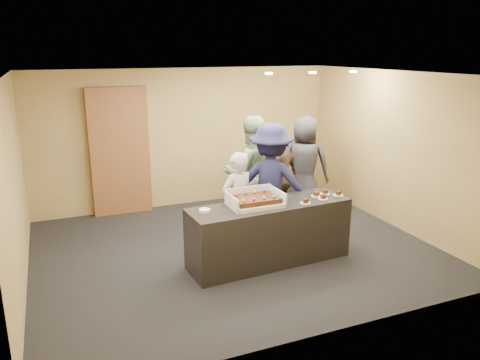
# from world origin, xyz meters

# --- Properties ---
(room) EXTENTS (6.04, 6.00, 2.70)m
(room) POSITION_xyz_m (0.00, 0.00, 1.35)
(room) COLOR black
(room) RESTS_ON ground
(serving_counter) EXTENTS (2.44, 0.85, 0.90)m
(serving_counter) POSITION_xyz_m (0.31, -0.61, 0.45)
(serving_counter) COLOR black
(serving_counter) RESTS_ON floor
(storage_cabinet) EXTENTS (1.09, 0.15, 2.39)m
(storage_cabinet) POSITION_xyz_m (-1.33, 2.41, 1.19)
(storage_cabinet) COLOR brown
(storage_cabinet) RESTS_ON floor
(cake_box) EXTENTS (0.74, 0.51, 0.22)m
(cake_box) POSITION_xyz_m (0.08, -0.58, 0.95)
(cake_box) COLOR white
(cake_box) RESTS_ON serving_counter
(sheet_cake) EXTENTS (0.63, 0.44, 0.12)m
(sheet_cake) POSITION_xyz_m (0.08, -0.61, 1.00)
(sheet_cake) COLOR #34190C
(sheet_cake) RESTS_ON cake_box
(plate_stack) EXTENTS (0.16, 0.16, 0.04)m
(plate_stack) POSITION_xyz_m (-0.66, -0.58, 0.92)
(plate_stack) COLOR white
(plate_stack) RESTS_ON serving_counter
(slice_a) EXTENTS (0.15, 0.15, 0.07)m
(slice_a) POSITION_xyz_m (0.80, -0.78, 0.92)
(slice_a) COLOR white
(slice_a) RESTS_ON serving_counter
(slice_b) EXTENTS (0.15, 0.15, 0.07)m
(slice_b) POSITION_xyz_m (1.11, -0.56, 0.92)
(slice_b) COLOR white
(slice_b) RESTS_ON serving_counter
(slice_c) EXTENTS (0.15, 0.15, 0.07)m
(slice_c) POSITION_xyz_m (1.14, -0.71, 0.92)
(slice_c) COLOR white
(slice_c) RESTS_ON serving_counter
(slice_d) EXTENTS (0.15, 0.15, 0.07)m
(slice_d) POSITION_xyz_m (1.30, -0.51, 0.92)
(slice_d) COLOR white
(slice_d) RESTS_ON serving_counter
(slice_e) EXTENTS (0.15, 0.15, 0.07)m
(slice_e) POSITION_xyz_m (1.45, -0.65, 0.92)
(slice_e) COLOR white
(slice_e) RESTS_ON serving_counter
(person_server_grey) EXTENTS (0.67, 0.54, 1.60)m
(person_server_grey) POSITION_xyz_m (-0.01, -0.16, 0.80)
(person_server_grey) COLOR #B0B0B5
(person_server_grey) RESTS_ON floor
(person_sage_man) EXTENTS (1.02, 0.83, 1.97)m
(person_sage_man) POSITION_xyz_m (0.62, 0.79, 0.99)
(person_sage_man) COLOR gray
(person_sage_man) RESTS_ON floor
(person_navy_man) EXTENTS (1.44, 1.28, 1.94)m
(person_navy_man) POSITION_xyz_m (0.67, 0.10, 0.97)
(person_navy_man) COLOR #1A1B41
(person_navy_man) RESTS_ON floor
(person_brown_extra) EXTENTS (1.08, 0.90, 1.73)m
(person_brown_extra) POSITION_xyz_m (1.15, 0.69, 0.86)
(person_brown_extra) COLOR brown
(person_brown_extra) RESTS_ON floor
(person_dark_suit) EXTENTS (1.10, 1.02, 1.88)m
(person_dark_suit) POSITION_xyz_m (1.84, 1.06, 0.94)
(person_dark_suit) COLOR #2A2A30
(person_dark_suit) RESTS_ON floor
(ceiling_spotlights) EXTENTS (1.72, 0.12, 0.03)m
(ceiling_spotlights) POSITION_xyz_m (1.60, 0.50, 2.67)
(ceiling_spotlights) COLOR #FFEAC6
(ceiling_spotlights) RESTS_ON ceiling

